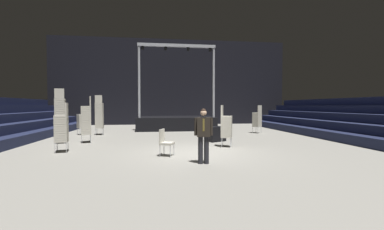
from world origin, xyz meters
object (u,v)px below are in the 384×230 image
(chair_stack_front_left, at_px, (82,121))
(chair_stack_rear_right, at_px, (99,115))
(loose_chair_near_man, at_px, (165,141))
(chair_stack_mid_left, at_px, (60,116))
(chair_stack_mid_right, at_px, (86,120))
(equipment_road_case, at_px, (215,134))
(chair_stack_front_right, at_px, (257,119))
(man_with_tie, at_px, (203,133))
(chair_stack_rear_left, at_px, (62,128))
(chair_stack_mid_centre, at_px, (226,126))
(stage_riser, at_px, (176,122))

(chair_stack_front_left, bearing_deg, chair_stack_rear_right, -141.99)
(loose_chair_near_man, bearing_deg, chair_stack_mid_left, -104.70)
(chair_stack_mid_right, distance_m, equipment_road_case, 6.26)
(chair_stack_front_right, xyz_separation_m, equipment_road_case, (-3.52, -3.42, -0.54))
(chair_stack_rear_right, relative_size, equipment_road_case, 2.66)
(man_with_tie, bearing_deg, chair_stack_front_right, -112.88)
(chair_stack_front_left, distance_m, chair_stack_rear_left, 6.31)
(chair_stack_mid_centre, bearing_deg, stage_riser, -147.23)
(man_with_tie, relative_size, equipment_road_case, 1.88)
(stage_riser, height_order, chair_stack_rear_right, stage_riser)
(stage_riser, height_order, chair_stack_mid_centre, stage_riser)
(man_with_tie, height_order, chair_stack_rear_left, chair_stack_rear_left)
(stage_riser, bearing_deg, chair_stack_rear_right, -147.96)
(stage_riser, xyz_separation_m, chair_stack_mid_left, (-5.86, -6.45, 0.69))
(chair_stack_mid_right, bearing_deg, man_with_tie, -153.31)
(equipment_road_case, bearing_deg, chair_stack_rear_left, -160.82)
(stage_riser, relative_size, chair_stack_front_left, 3.50)
(chair_stack_front_right, distance_m, equipment_road_case, 4.93)
(chair_stack_mid_left, distance_m, equipment_road_case, 7.42)
(chair_stack_front_right, distance_m, chair_stack_mid_left, 11.34)
(man_with_tie, bearing_deg, chair_stack_front_left, -47.65)
(stage_riser, xyz_separation_m, chair_stack_rear_left, (-4.95, -8.94, 0.36))
(chair_stack_front_left, height_order, equipment_road_case, chair_stack_front_left)
(chair_stack_mid_left, bearing_deg, chair_stack_front_right, 4.50)
(chair_stack_mid_centre, xyz_separation_m, equipment_road_case, (-0.07, 1.79, -0.54))
(chair_stack_mid_right, bearing_deg, stage_riser, -52.46)
(chair_stack_mid_centre, bearing_deg, equipment_road_case, -155.61)
(chair_stack_mid_right, xyz_separation_m, chair_stack_rear_left, (-0.24, -2.51, -0.17))
(chair_stack_mid_left, xyz_separation_m, chair_stack_rear_right, (1.03, 3.43, -0.08))
(loose_chair_near_man, bearing_deg, chair_stack_front_right, 161.29)
(chair_stack_rear_left, xyz_separation_m, loose_chair_near_man, (3.86, -1.19, -0.41))
(chair_stack_front_left, distance_m, chair_stack_mid_centre, 9.47)
(chair_stack_mid_centre, bearing_deg, chair_stack_mid_right, -85.81)
(chair_stack_mid_left, bearing_deg, chair_stack_mid_right, -10.68)
(man_with_tie, height_order, loose_chair_near_man, man_with_tie)
(chair_stack_rear_left, distance_m, loose_chair_near_man, 4.06)
(chair_stack_front_right, bearing_deg, chair_stack_rear_left, 173.44)
(chair_stack_mid_centre, height_order, loose_chair_near_man, chair_stack_mid_centre)
(chair_stack_mid_left, distance_m, loose_chair_near_man, 6.07)
(chair_stack_mid_left, distance_m, chair_stack_mid_right, 1.16)
(chair_stack_mid_right, relative_size, chair_stack_mid_centre, 1.24)
(chair_stack_front_left, distance_m, chair_stack_front_right, 10.97)
(man_with_tie, height_order, chair_stack_mid_centre, chair_stack_mid_centre)
(equipment_road_case, bearing_deg, chair_stack_mid_left, 178.09)
(chair_stack_mid_right, xyz_separation_m, equipment_road_case, (6.21, -0.27, -0.75))
(man_with_tie, distance_m, chair_stack_mid_right, 6.97)
(chair_stack_rear_right, xyz_separation_m, equipment_road_case, (6.33, -3.68, -0.83))
(stage_riser, xyz_separation_m, equipment_road_case, (1.50, -6.70, -0.22))
(chair_stack_mid_left, bearing_deg, chair_stack_rear_left, -81.68)
(stage_riser, relative_size, man_with_tie, 3.54)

